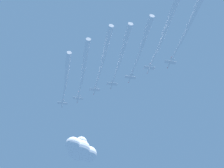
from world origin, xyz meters
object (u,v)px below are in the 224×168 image
at_px(jet_lead, 67,73).
at_px(jet_starboard_mid, 144,40).
at_px(jet_port_mid, 123,48).
at_px(jet_starboard_inner, 105,51).
at_px(jet_starboard_outer, 193,16).
at_px(jet_port_inner, 84,63).
at_px(jet_port_outer, 167,25).

xyz_separation_m(jet_lead, jet_starboard_mid, (-15.22, 60.97, -0.76)).
distance_m(jet_lead, jet_starboard_mid, 62.85).
xyz_separation_m(jet_port_mid, jet_starboard_mid, (-4.07, 14.35, -0.65)).
height_order(jet_starboard_inner, jet_starboard_outer, jet_starboard_inner).
bearing_deg(jet_port_inner, jet_starboard_inner, 103.09).
distance_m(jet_starboard_mid, jet_port_outer, 18.36).
xyz_separation_m(jet_port_mid, jet_port_outer, (-6.02, 32.47, 1.59)).
bearing_deg(jet_port_outer, jet_port_mid, -79.49).
distance_m(jet_port_mid, jet_starboard_outer, 49.43).
bearing_deg(jet_port_mid, jet_port_outer, 100.51).
bearing_deg(jet_starboard_outer, jet_starboard_mid, -80.02).
height_order(jet_lead, jet_port_inner, jet_lead).
bearing_deg(jet_starboard_mid, jet_starboard_inner, -69.76).
bearing_deg(jet_port_outer, jet_starboard_outer, 104.23).
xyz_separation_m(jet_lead, jet_port_outer, (-17.17, 79.09, 1.48)).
bearing_deg(jet_starboard_inner, jet_starboard_outer, 104.60).
xyz_separation_m(jet_port_inner, jet_port_mid, (-9.58, 28.79, 1.35)).
height_order(jet_port_outer, jet_starboard_outer, jet_port_outer).
relative_size(jet_lead, jet_starboard_mid, 1.03).
bearing_deg(jet_starboard_mid, jet_starboard_outer, 99.98).
height_order(jet_starboard_inner, jet_port_outer, jet_port_outer).
bearing_deg(jet_starboard_mid, jet_port_outer, 96.15).
bearing_deg(jet_lead, jet_starboard_mid, 104.02).
bearing_deg(jet_starboard_mid, jet_port_mid, -74.16).
xyz_separation_m(jet_lead, jet_port_inner, (-1.57, 17.83, -1.45)).
distance_m(jet_starboard_mid, jet_starboard_outer, 34.56).
bearing_deg(jet_starboard_outer, jet_port_mid, -78.25).
distance_m(jet_port_inner, jet_port_outer, 63.28).
distance_m(jet_lead, jet_starboard_outer, 97.35).
xyz_separation_m(jet_starboard_mid, jet_port_outer, (-1.95, 18.11, 2.24)).
bearing_deg(jet_port_outer, jet_port_inner, -75.71).
bearing_deg(jet_port_inner, jet_lead, -84.98).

